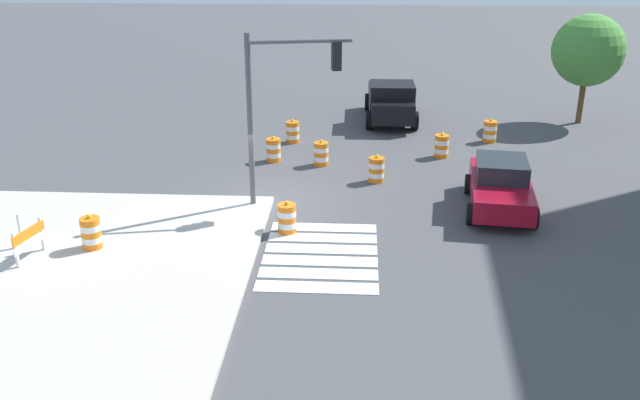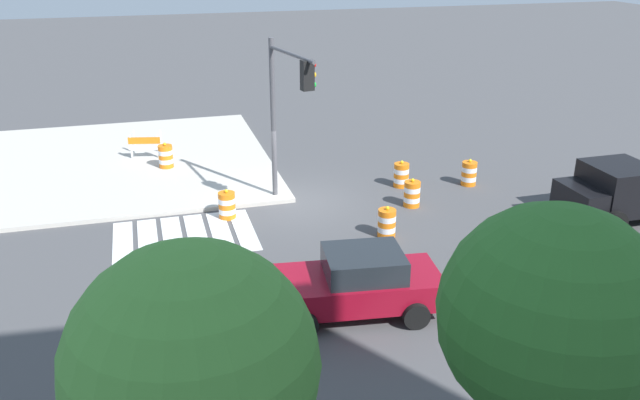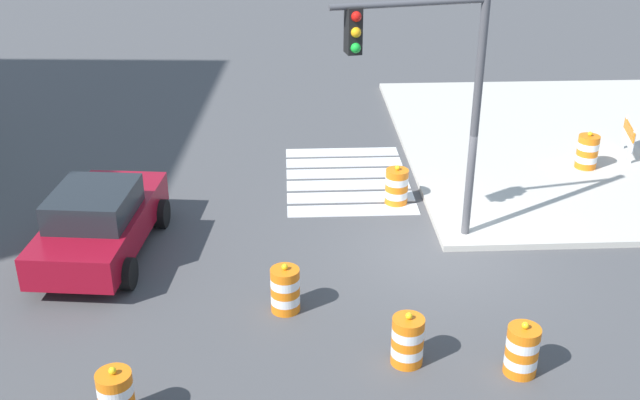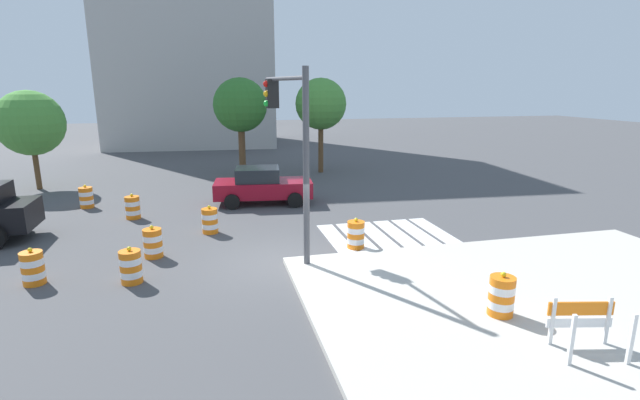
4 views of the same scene
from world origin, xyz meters
The scene contains 17 objects.
ground_plane centered at (0.00, 0.00, 0.00)m, with size 120.00×120.00×0.00m, color #474749.
sidewalk_corner centered at (6.00, -6.00, 0.07)m, with size 12.00×12.00×0.15m, color #BCB7AD.
crosswalk_stripes centered at (4.00, 1.80, 0.01)m, with size 4.35×3.20×0.02m.
sports_car centered at (0.25, 7.42, 0.81)m, with size 4.48×2.52×1.63m.
pickup_truck centered at (-10.28, 4.29, 0.97)m, with size 5.17×2.38×1.92m.
traffic_barrel_near_corner centered at (-4.18, -0.50, 0.45)m, with size 0.56×0.56×1.02m.
traffic_barrel_crosswalk_end centered at (2.50, 0.71, 0.45)m, with size 0.56×0.56×1.02m.
traffic_barrel_median_near centered at (-2.09, 3.47, 0.45)m, with size 0.56×0.56×1.02m.
traffic_barrel_median_far centered at (-3.81, 1.38, 0.45)m, with size 0.56×0.56×1.02m.
traffic_barrel_far_curb centered at (-6.69, 0.01, 0.45)m, with size 0.56×0.56×1.02m.
traffic_barrel_lane_center centered at (-5.05, 6.11, 0.45)m, with size 0.56×0.56×1.02m.
traffic_barrel_opposite_curb centered at (-7.25, 8.38, 0.45)m, with size 0.56×0.56×1.02m.
traffic_barrel_on_sidewalk centered at (4.17, -4.65, 0.60)m, with size 0.56×0.56×1.02m.
construction_barricade centered at (4.90, -6.22, 0.72)m, with size 1.37×1.02×1.00m.
traffic_light_pole centered at (0.37, 0.51, 3.91)m, with size 0.90×3.24×5.50m.
street_tree_streetside_mid centered at (4.65, 14.40, 4.09)m, with size 3.04×3.04×5.64m.
street_tree_streetside_far centered at (-0.08, 14.54, 4.05)m, with size 3.09×3.09×5.64m.
Camera 2 is at (4.93, 21.02, 8.83)m, focal length 37.18 mm.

